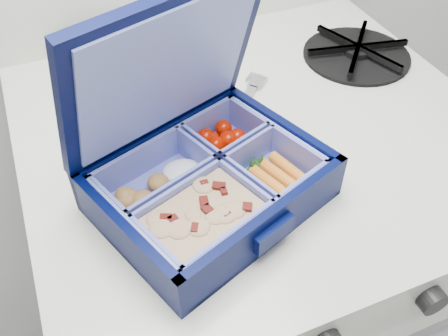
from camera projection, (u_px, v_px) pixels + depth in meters
name	position (u px, v px, depth m)	size (l,w,h in m)	color
stove	(242.00, 294.00, 1.04)	(0.64, 0.64, 0.96)	silver
bento_box	(210.00, 184.00, 0.57)	(0.24, 0.19, 0.06)	#020835
burner_grate	(357.00, 50.00, 0.80)	(0.17, 0.17, 0.02)	black
burner_grate_rear	(110.00, 56.00, 0.80)	(0.16, 0.16, 0.02)	black
fork	(232.00, 116.00, 0.70)	(0.03, 0.19, 0.01)	#A9A9B5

